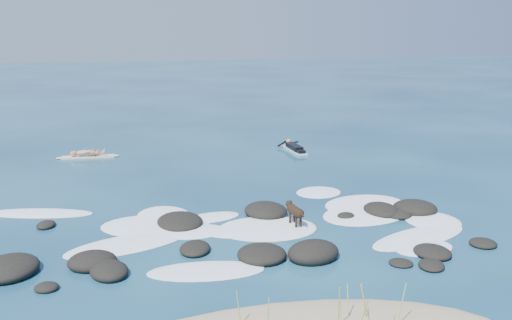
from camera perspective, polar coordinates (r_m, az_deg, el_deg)
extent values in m
plane|color=#0A2642|center=(18.64, -2.63, -5.78)|extent=(160.00, 160.00, 0.00)
cylinder|color=#8F984A|center=(12.08, 14.28, -14.14)|extent=(0.26, 0.14, 1.02)
cylinder|color=#8F984A|center=(11.81, -1.69, -14.84)|extent=(0.13, 0.04, 0.87)
cylinder|color=#8F984A|center=(12.29, 9.21, -13.98)|extent=(0.04, 0.24, 0.79)
cylinder|color=#8F984A|center=(12.20, 10.77, -13.85)|extent=(0.24, 0.16, 0.94)
cylinder|color=#8F984A|center=(12.03, 10.93, -14.24)|extent=(0.25, 0.16, 0.95)
cylinder|color=#8F984A|center=(11.75, 8.29, -14.55)|extent=(0.11, 0.26, 1.06)
ellipsoid|color=black|center=(19.32, 13.89, -5.25)|extent=(1.31, 1.33, 0.28)
ellipsoid|color=black|center=(16.06, -6.12, -8.81)|extent=(1.09, 1.27, 0.32)
ellipsoid|color=black|center=(18.95, -20.26, -6.12)|extent=(0.71, 0.81, 0.24)
ellipsoid|color=black|center=(18.82, 8.97, -5.56)|extent=(0.72, 0.66, 0.23)
ellipsoid|color=black|center=(19.44, 12.45, -4.93)|extent=(1.35, 1.57, 0.44)
ellipsoid|color=black|center=(15.93, -23.51, -9.91)|extent=(1.83, 1.96, 0.52)
ellipsoid|color=black|center=(16.46, 17.23, -8.80)|extent=(1.15, 1.24, 0.32)
ellipsoid|color=black|center=(15.03, -14.48, -10.70)|extent=(1.24, 1.41, 0.41)
ellipsoid|color=black|center=(17.62, 21.76, -7.75)|extent=(0.94, 0.94, 0.24)
ellipsoid|color=black|center=(15.65, -16.06, -9.73)|extent=(1.30, 1.17, 0.49)
ellipsoid|color=black|center=(18.12, -7.62, -6.12)|extent=(1.61, 1.84, 0.42)
ellipsoid|color=black|center=(19.88, 15.61, -4.66)|extent=(1.85, 1.79, 0.50)
ellipsoid|color=black|center=(15.58, 5.74, -9.21)|extent=(1.80, 1.63, 0.63)
ellipsoid|color=black|center=(15.53, 0.59, -9.41)|extent=(1.50, 1.51, 0.44)
ellipsoid|color=black|center=(14.71, -20.21, -11.89)|extent=(0.63, 0.57, 0.23)
ellipsoid|color=black|center=(15.64, 14.29, -9.95)|extent=(0.84, 0.81, 0.16)
ellipsoid|color=black|center=(18.88, 0.98, -5.10)|extent=(1.84, 1.91, 0.52)
ellipsoid|color=black|center=(15.68, 17.14, -10.03)|extent=(0.94, 1.01, 0.22)
ellipsoid|color=white|center=(19.16, 17.24, -5.82)|extent=(1.88, 2.06, 0.12)
ellipsoid|color=white|center=(17.65, 16.02, -7.41)|extent=(3.86, 2.49, 0.12)
ellipsoid|color=white|center=(20.24, 10.84, -4.40)|extent=(3.37, 2.80, 0.12)
ellipsoid|color=white|center=(20.31, -20.85, -5.01)|extent=(3.75, 1.81, 0.12)
ellipsoid|color=white|center=(18.98, -9.19, -5.56)|extent=(2.10, 2.42, 0.12)
ellipsoid|color=white|center=(18.65, -4.55, -5.77)|extent=(2.13, 1.36, 0.12)
ellipsoid|color=white|center=(16.87, 16.43, -8.44)|extent=(1.98, 1.49, 0.12)
ellipsoid|color=white|center=(19.39, 11.10, -5.22)|extent=(3.97, 3.29, 0.12)
ellipsoid|color=white|center=(18.14, -9.98, -6.50)|extent=(3.78, 2.78, 0.12)
ellipsoid|color=white|center=(14.84, -5.00, -11.01)|extent=(3.13, 1.49, 0.12)
ellipsoid|color=white|center=(17.50, -6.34, -7.13)|extent=(2.00, 1.30, 0.12)
ellipsoid|color=white|center=(17.62, 0.34, -6.90)|extent=(3.45, 1.60, 0.12)
ellipsoid|color=white|center=(17.66, 1.14, -6.86)|extent=(3.27, 2.48, 0.12)
ellipsoid|color=white|center=(16.86, -12.72, -8.22)|extent=(3.93, 2.60, 0.12)
ellipsoid|color=white|center=(21.41, 6.28, -3.24)|extent=(2.08, 1.92, 0.12)
ellipsoid|color=white|center=(17.95, 3.85, -6.53)|extent=(1.10, 0.90, 0.12)
cube|color=beige|center=(27.87, -16.45, 0.30)|extent=(2.41, 0.54, 0.08)
ellipsoid|color=beige|center=(27.77, -13.99, 0.42)|extent=(0.49, 0.28, 0.09)
ellipsoid|color=beige|center=(28.01, -18.90, 0.19)|extent=(0.49, 0.28, 0.09)
imported|color=tan|center=(27.70, -16.57, 1.96)|extent=(0.38, 0.58, 1.56)
cube|color=silver|center=(28.18, 3.85, 1.00)|extent=(0.72, 2.34, 0.08)
ellipsoid|color=silver|center=(29.24, 3.04, 1.47)|extent=(0.32, 0.52, 0.09)
cube|color=black|center=(28.15, 3.85, 1.31)|extent=(0.54, 1.44, 0.23)
sphere|color=#AB785A|center=(28.87, 3.28, 1.88)|extent=(0.26, 0.26, 0.24)
cylinder|color=black|center=(28.94, 2.62, 1.65)|extent=(0.55, 0.35, 0.26)
cylinder|color=black|center=(29.14, 3.71, 1.71)|extent=(0.58, 0.27, 0.26)
cube|color=black|center=(27.44, 4.44, 0.89)|extent=(0.40, 0.60, 0.15)
cylinder|color=black|center=(17.70, 3.97, -5.12)|extent=(0.40, 0.65, 0.29)
sphere|color=black|center=(17.93, 3.57, -4.87)|extent=(0.36, 0.36, 0.31)
sphere|color=black|center=(17.47, 4.37, -5.38)|extent=(0.32, 0.32, 0.28)
sphere|color=black|center=(18.04, 3.32, -4.39)|extent=(0.26, 0.26, 0.22)
cone|color=black|center=(18.16, 3.14, -4.32)|extent=(0.14, 0.15, 0.11)
cone|color=black|center=(17.98, 3.18, -4.16)|extent=(0.11, 0.09, 0.11)
cone|color=black|center=(18.03, 3.51, -4.11)|extent=(0.11, 0.09, 0.11)
cylinder|color=black|center=(17.94, 3.42, -5.91)|extent=(0.09, 0.09, 0.39)
cylinder|color=black|center=(18.01, 3.87, -5.84)|extent=(0.09, 0.09, 0.39)
cylinder|color=black|center=(17.59, 4.03, -6.32)|extent=(0.09, 0.09, 0.39)
cylinder|color=black|center=(17.66, 4.48, -6.24)|extent=(0.09, 0.09, 0.39)
cylinder|color=black|center=(17.34, 4.58, -5.35)|extent=(0.11, 0.29, 0.17)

